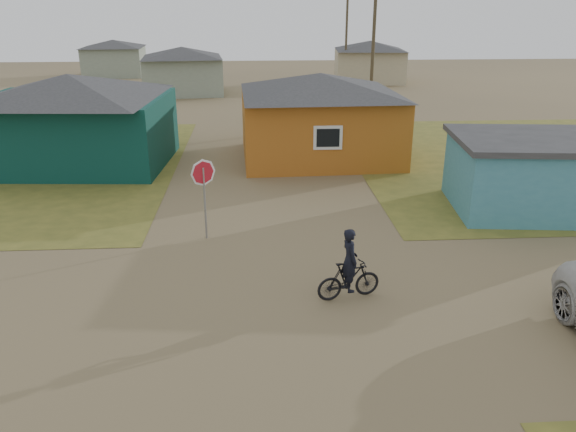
% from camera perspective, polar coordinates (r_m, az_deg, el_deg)
% --- Properties ---
extents(ground, '(120.00, 120.00, 0.00)m').
position_cam_1_polar(ground, '(13.52, -0.74, -9.78)').
color(ground, olive).
extents(grass_ne, '(20.00, 18.00, 0.00)m').
position_cam_1_polar(grass_ne, '(29.40, 26.36, 5.23)').
color(grass_ne, olive).
rests_on(grass_ne, ground).
extents(house_teal, '(8.93, 7.08, 4.00)m').
position_cam_1_polar(house_teal, '(26.77, -21.04, 9.18)').
color(house_teal, '#09332C').
rests_on(house_teal, ground).
extents(house_yellow, '(7.72, 6.76, 3.90)m').
position_cam_1_polar(house_yellow, '(26.24, 3.24, 10.20)').
color(house_yellow, '#AC5E1A').
rests_on(house_yellow, ground).
extents(shed_turquoise, '(6.71, 4.93, 2.60)m').
position_cam_1_polar(shed_turquoise, '(21.44, 24.61, 3.93)').
color(shed_turquoise, teal).
rests_on(shed_turquoise, ground).
extents(house_pale_west, '(7.04, 6.15, 3.60)m').
position_cam_1_polar(house_pale_west, '(46.20, -10.64, 14.40)').
color(house_pale_west, gray).
rests_on(house_pale_west, ground).
extents(house_beige_east, '(6.95, 6.05, 3.60)m').
position_cam_1_polar(house_beige_east, '(52.91, 8.27, 15.34)').
color(house_beige_east, tan).
rests_on(house_beige_east, ground).
extents(house_pale_north, '(6.28, 5.81, 3.40)m').
position_cam_1_polar(house_pale_north, '(59.37, -17.24, 15.15)').
color(house_pale_north, gray).
rests_on(house_pale_north, ground).
extents(utility_pole_near, '(1.40, 0.20, 8.00)m').
position_cam_1_polar(utility_pole_near, '(34.44, 8.62, 16.18)').
color(utility_pole_near, '#493F2C').
rests_on(utility_pole_near, ground).
extents(utility_pole_far, '(1.40, 0.20, 8.00)m').
position_cam_1_polar(utility_pole_far, '(50.32, 5.95, 17.76)').
color(utility_pole_far, '#493F2C').
rests_on(utility_pole_far, ground).
extents(stop_sign, '(0.82, 0.20, 2.54)m').
position_cam_1_polar(stop_sign, '(17.06, -8.57, 3.54)').
color(stop_sign, gray).
rests_on(stop_sign, ground).
extents(cyclist, '(1.70, 0.83, 1.85)m').
position_cam_1_polar(cyclist, '(13.90, 6.22, -5.81)').
color(cyclist, black).
rests_on(cyclist, ground).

